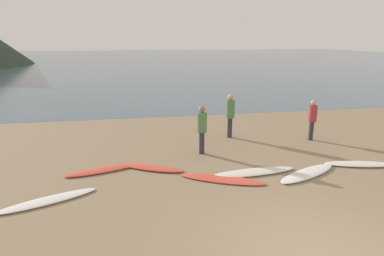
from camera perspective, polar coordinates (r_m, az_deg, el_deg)
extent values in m
cube|color=#8C7559|center=(15.45, 1.21, 0.55)|extent=(120.00, 120.00, 0.20)
cube|color=#475B6B|center=(66.32, -8.26, 11.74)|extent=(140.00, 100.00, 0.01)
ellipsoid|color=white|center=(8.85, -23.70, -11.41)|extent=(2.34, 1.36, 0.07)
ellipsoid|color=#D84C38|center=(10.23, -14.97, -6.95)|extent=(2.33, 1.13, 0.07)
ellipsoid|color=#D84C38|center=(10.08, -6.74, -6.83)|extent=(1.94, 1.32, 0.09)
ellipsoid|color=#D84C38|center=(9.31, 5.24, -8.77)|extent=(2.40, 1.57, 0.06)
ellipsoid|color=silver|center=(9.86, 10.42, -7.52)|extent=(2.70, 0.74, 0.08)
ellipsoid|color=white|center=(10.19, 19.35, -7.39)|extent=(2.33, 1.51, 0.08)
ellipsoid|color=silver|center=(11.54, 27.08, -5.57)|extent=(2.27, 1.01, 0.09)
cylinder|color=#2D2D38|center=(13.56, 19.88, -0.44)|extent=(0.17, 0.17, 0.73)
cylinder|color=#9E3338|center=(13.40, 20.14, 2.36)|extent=(0.32, 0.32, 0.63)
sphere|color=tan|center=(13.32, 20.30, 4.12)|extent=(0.21, 0.21, 0.21)
cylinder|color=#2D2D38|center=(13.15, 6.53, 0.09)|extent=(0.19, 0.19, 0.80)
cylinder|color=#4C7A4C|center=(12.98, 6.63, 3.29)|extent=(0.35, 0.35, 0.70)
sphere|color=tan|center=(12.89, 6.69, 5.30)|extent=(0.23, 0.23, 0.23)
cylinder|color=#2D2D38|center=(11.22, 1.70, -2.57)|extent=(0.18, 0.18, 0.77)
cylinder|color=#4C7A4C|center=(11.02, 1.72, 0.99)|extent=(0.33, 0.33, 0.67)
sphere|color=#936B4C|center=(10.92, 1.74, 3.24)|extent=(0.22, 0.22, 0.22)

